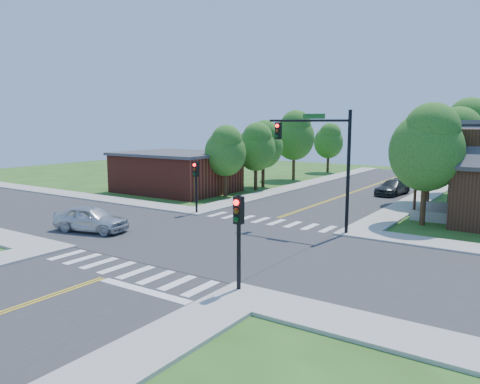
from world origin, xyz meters
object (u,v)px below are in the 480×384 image
Objects in this scene: signal_pole_se at (238,225)px; signal_pole_nw at (196,177)px; car_dgrey at (393,188)px; signal_mast_ne at (321,151)px; car_silver at (91,219)px.

signal_pole_se is 1.00× the size of signal_pole_nw.
signal_pole_se reaches higher than car_dgrey.
signal_mast_ne is 14.27m from car_silver.
signal_mast_ne is 11.55m from signal_pole_se.
signal_mast_ne reaches higher than car_silver.
signal_mast_ne reaches higher than signal_pole_nw.
car_silver is 26.74m from car_dgrey.
signal_pole_se is 0.78× the size of car_silver.
signal_pole_nw is at bearing 135.00° from signal_pole_se.
signal_pole_se is (1.69, -11.21, -2.19)m from signal_mast_ne.
signal_pole_se is 0.79× the size of car_dgrey.
signal_mast_ne is at bearing 98.56° from signal_pole_se.
signal_pole_se is at bearing -45.00° from signal_pole_nw.
car_silver is (-12.92, 3.43, -1.88)m from signal_pole_se.
signal_pole_se and signal_pole_nw have the same top height.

